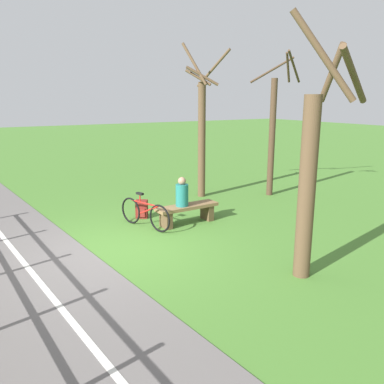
% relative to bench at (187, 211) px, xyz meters
% --- Properties ---
extents(ground_plane, '(80.00, 80.00, 0.00)m').
position_rel_bench_xyz_m(ground_plane, '(2.08, 0.78, -0.32)').
color(ground_plane, '#477A2D').
extents(bench, '(1.62, 0.49, 0.47)m').
position_rel_bench_xyz_m(bench, '(0.00, 0.00, 0.00)').
color(bench, brown).
rests_on(bench, ground_plane).
extents(person_seated, '(0.32, 0.32, 0.72)m').
position_rel_bench_xyz_m(person_seated, '(0.15, 0.01, 0.46)').
color(person_seated, '#1E6B66').
rests_on(person_seated, bench).
extents(bicycle, '(0.57, 1.60, 0.84)m').
position_rel_bench_xyz_m(bicycle, '(1.03, -0.25, 0.03)').
color(bicycle, black).
rests_on(bicycle, ground_plane).
extents(backpack, '(0.35, 0.33, 0.48)m').
position_rel_bench_xyz_m(backpack, '(0.78, -1.00, -0.09)').
color(backpack, maroon).
rests_on(backpack, ground_plane).
extents(tree_far_left, '(1.48, 1.48, 4.60)m').
position_rel_bench_xyz_m(tree_far_left, '(-1.80, -2.18, 1.74)').
color(tree_far_left, brown).
rests_on(tree_far_left, ground_plane).
extents(tree_far_right, '(1.23, 1.78, 4.36)m').
position_rel_bench_xyz_m(tree_far_right, '(-3.82, -1.22, 1.74)').
color(tree_far_right, '#473323').
rests_on(tree_far_right, ground_plane).
extents(tree_by_path, '(1.52, 1.03, 4.26)m').
position_rel_bench_xyz_m(tree_by_path, '(-0.24, 3.61, 1.48)').
color(tree_by_path, brown).
rests_on(tree_by_path, ground_plane).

